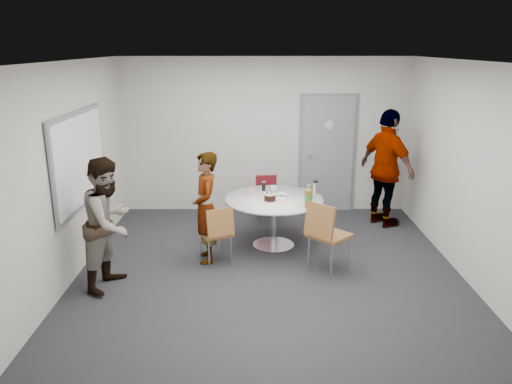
{
  "coord_description": "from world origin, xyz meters",
  "views": [
    {
      "loc": [
        -0.19,
        -6.14,
        2.88
      ],
      "look_at": [
        -0.17,
        0.25,
        0.99
      ],
      "focal_mm": 35.0,
      "sensor_mm": 36.0,
      "label": 1
    }
  ],
  "objects_px": {
    "table": "(276,205)",
    "chair_far": "(267,194)",
    "person_right": "(387,169)",
    "door": "(327,154)",
    "person_main": "(206,208)",
    "chair_near_left": "(218,230)",
    "whiteboard": "(80,159)",
    "chair_near_right": "(325,230)",
    "person_left": "(109,223)"
  },
  "relations": [
    {
      "from": "door",
      "to": "whiteboard",
      "type": "height_order",
      "value": "door"
    },
    {
      "from": "chair_near_right",
      "to": "chair_far",
      "type": "xyz_separation_m",
      "value": [
        -0.7,
        2.03,
        -0.12
      ]
    },
    {
      "from": "whiteboard",
      "to": "table",
      "type": "bearing_deg",
      "value": 12.11
    },
    {
      "from": "door",
      "to": "person_main",
      "type": "distance_m",
      "value": 2.97
    },
    {
      "from": "door",
      "to": "chair_near_left",
      "type": "height_order",
      "value": "door"
    },
    {
      "from": "door",
      "to": "chair_far",
      "type": "height_order",
      "value": "door"
    },
    {
      "from": "table",
      "to": "person_main",
      "type": "xyz_separation_m",
      "value": [
        -0.97,
        -0.49,
        0.12
      ]
    },
    {
      "from": "person_main",
      "to": "chair_near_right",
      "type": "bearing_deg",
      "value": 64.96
    },
    {
      "from": "door",
      "to": "chair_near_right",
      "type": "xyz_separation_m",
      "value": [
        -0.38,
        -2.61,
        -0.44
      ]
    },
    {
      "from": "chair_near_right",
      "to": "person_right",
      "type": "xyz_separation_m",
      "value": [
        1.23,
        1.81,
        0.37
      ]
    },
    {
      "from": "table",
      "to": "person_right",
      "type": "xyz_separation_m",
      "value": [
        1.83,
        0.92,
        0.31
      ]
    },
    {
      "from": "whiteboard",
      "to": "chair_far",
      "type": "xyz_separation_m",
      "value": [
        2.48,
        1.7,
        -0.98
      ]
    },
    {
      "from": "whiteboard",
      "to": "person_main",
      "type": "xyz_separation_m",
      "value": [
        1.61,
        0.06,
        -0.68
      ]
    },
    {
      "from": "chair_near_right",
      "to": "chair_far",
      "type": "relative_size",
      "value": 1.24
    },
    {
      "from": "chair_near_left",
      "to": "person_left",
      "type": "xyz_separation_m",
      "value": [
        -1.26,
        -0.6,
        0.32
      ]
    },
    {
      "from": "chair_near_right",
      "to": "chair_far",
      "type": "height_order",
      "value": "chair_near_right"
    },
    {
      "from": "door",
      "to": "person_right",
      "type": "xyz_separation_m",
      "value": [
        0.85,
        -0.8,
        -0.07
      ]
    },
    {
      "from": "door",
      "to": "chair_near_left",
      "type": "xyz_separation_m",
      "value": [
        -1.79,
        -2.35,
        -0.53
      ]
    },
    {
      "from": "whiteboard",
      "to": "person_right",
      "type": "bearing_deg",
      "value": 18.52
    },
    {
      "from": "whiteboard",
      "to": "table",
      "type": "xyz_separation_m",
      "value": [
        2.58,
        0.55,
        -0.8
      ]
    },
    {
      "from": "door",
      "to": "whiteboard",
      "type": "bearing_deg",
      "value": -147.34
    },
    {
      "from": "table",
      "to": "chair_far",
      "type": "distance_m",
      "value": 1.16
    },
    {
      "from": "chair_near_right",
      "to": "person_main",
      "type": "distance_m",
      "value": 1.62
    },
    {
      "from": "chair_near_right",
      "to": "door",
      "type": "bearing_deg",
      "value": 127.15
    },
    {
      "from": "chair_near_right",
      "to": "chair_near_left",
      "type": "bearing_deg",
      "value": -145.03
    },
    {
      "from": "table",
      "to": "person_left",
      "type": "bearing_deg",
      "value": -149.39
    },
    {
      "from": "table",
      "to": "chair_near_right",
      "type": "distance_m",
      "value": 1.07
    },
    {
      "from": "table",
      "to": "chair_far",
      "type": "relative_size",
      "value": 1.84
    },
    {
      "from": "whiteboard",
      "to": "chair_near_right",
      "type": "distance_m",
      "value": 3.31
    },
    {
      "from": "table",
      "to": "person_right",
      "type": "height_order",
      "value": "person_right"
    },
    {
      "from": "chair_far",
      "to": "person_right",
      "type": "xyz_separation_m",
      "value": [
        1.93,
        -0.22,
        0.49
      ]
    },
    {
      "from": "chair_near_right",
      "to": "person_main",
      "type": "relative_size",
      "value": 0.63
    },
    {
      "from": "door",
      "to": "person_main",
      "type": "bearing_deg",
      "value": -131.25
    },
    {
      "from": "door",
      "to": "chair_far",
      "type": "xyz_separation_m",
      "value": [
        -1.08,
        -0.58,
        -0.56
      ]
    },
    {
      "from": "table",
      "to": "person_main",
      "type": "distance_m",
      "value": 1.1
    },
    {
      "from": "chair_far",
      "to": "person_right",
      "type": "distance_m",
      "value": 2.01
    },
    {
      "from": "person_left",
      "to": "chair_near_right",
      "type": "bearing_deg",
      "value": -66.62
    },
    {
      "from": "person_main",
      "to": "person_left",
      "type": "bearing_deg",
      "value": -67.48
    },
    {
      "from": "chair_near_left",
      "to": "chair_far",
      "type": "bearing_deg",
      "value": 42.24
    },
    {
      "from": "table",
      "to": "person_left",
      "type": "distance_m",
      "value": 2.41
    },
    {
      "from": "chair_far",
      "to": "chair_near_left",
      "type": "bearing_deg",
      "value": 62.6
    },
    {
      "from": "table",
      "to": "chair_near_right",
      "type": "bearing_deg",
      "value": -56.0
    },
    {
      "from": "chair_far",
      "to": "person_left",
      "type": "xyz_separation_m",
      "value": [
        -1.97,
        -2.37,
        0.35
      ]
    },
    {
      "from": "whiteboard",
      "to": "chair_near_right",
      "type": "height_order",
      "value": "whiteboard"
    },
    {
      "from": "whiteboard",
      "to": "chair_far",
      "type": "distance_m",
      "value": 3.16
    },
    {
      "from": "chair_near_right",
      "to": "person_left",
      "type": "xyz_separation_m",
      "value": [
        -2.67,
        -0.34,
        0.22
      ]
    },
    {
      "from": "chair_far",
      "to": "person_main",
      "type": "bearing_deg",
      "value": 56.45
    },
    {
      "from": "whiteboard",
      "to": "person_right",
      "type": "height_order",
      "value": "whiteboard"
    },
    {
      "from": "person_right",
      "to": "table",
      "type": "bearing_deg",
      "value": 86.65
    },
    {
      "from": "whiteboard",
      "to": "chair_near_left",
      "type": "relative_size",
      "value": 2.31
    }
  ]
}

